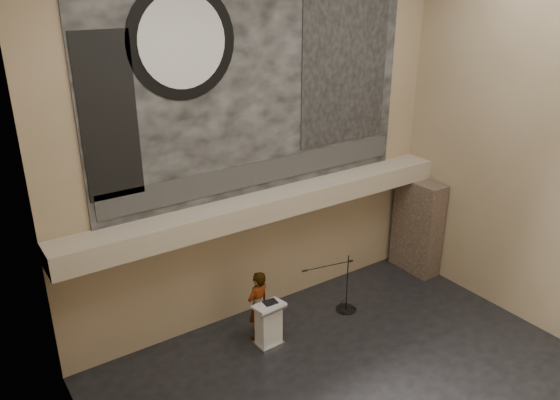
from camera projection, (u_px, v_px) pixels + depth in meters
floor at (368, 395)px, 11.05m from camera, size 10.00×10.00×0.00m
wall_back at (260, 147)px, 12.51m from camera, size 10.00×0.02×8.50m
wall_left at (94, 287)px, 6.85m from camera, size 0.02×8.00×8.50m
wall_right at (548, 153)px, 12.04m from camera, size 0.02×8.00×8.50m
soffit at (270, 205)px, 12.69m from camera, size 10.00×0.80×0.50m
sprinkler_left at (211, 233)px, 11.93m from camera, size 0.04×0.04×0.06m
sprinkler_right at (335, 199)px, 13.75m from camera, size 0.04×0.04×0.06m
banner at (260, 83)px, 11.93m from camera, size 8.00×0.05×5.00m
banner_text_strip at (262, 172)px, 12.68m from camera, size 7.76×0.02×0.55m
banner_clock_rim at (182, 41)px, 10.59m from camera, size 2.30×0.02×2.30m
banner_clock_face at (183, 41)px, 10.57m from camera, size 1.84×0.02×1.84m
banner_building_print at (345, 69)px, 13.11m from camera, size 2.60×0.02×3.60m
banner_brick_print at (109, 118)px, 10.25m from camera, size 1.10×0.02×3.20m
stone_pier at (417, 226)px, 15.37m from camera, size 0.60×1.40×2.70m
lectern at (269, 325)px, 12.36m from camera, size 0.70×0.52×1.13m
binder at (270, 302)px, 12.19m from camera, size 0.32×0.26×0.04m
papers at (266, 306)px, 12.08m from camera, size 0.22×0.28×0.00m
speaker_person at (258, 305)px, 12.54m from camera, size 0.72×0.56×1.72m
mic_stand at (345, 302)px, 13.80m from camera, size 1.48×0.52×1.55m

